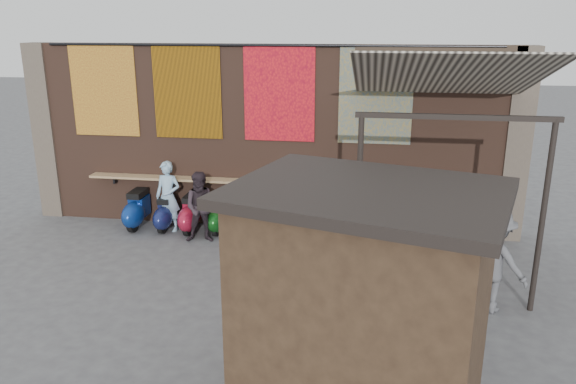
% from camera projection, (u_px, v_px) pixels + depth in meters
% --- Properties ---
extents(ground, '(70.00, 70.00, 0.00)m').
position_uv_depth(ground, '(241.00, 274.00, 10.29)').
color(ground, '#474749').
rests_on(ground, ground).
extents(brick_wall, '(10.00, 0.40, 4.00)m').
position_uv_depth(brick_wall, '(268.00, 138.00, 12.27)').
color(brick_wall, brown).
rests_on(brick_wall, ground).
extents(pier_left, '(0.50, 0.50, 4.00)m').
position_uv_depth(pier_left, '(48.00, 131.00, 13.03)').
color(pier_left, '#4C4238').
rests_on(pier_left, ground).
extents(pier_right, '(0.50, 0.50, 4.00)m').
position_uv_depth(pier_right, '(516.00, 146.00, 11.51)').
color(pier_right, '#4C4238').
rests_on(pier_right, ground).
extents(eating_counter, '(8.00, 0.32, 0.05)m').
position_uv_depth(eating_counter, '(265.00, 182.00, 12.18)').
color(eating_counter, '#9E7A51').
rests_on(eating_counter, brick_wall).
extents(shelf_box, '(0.66, 0.31, 0.24)m').
position_uv_depth(shelf_box, '(292.00, 177.00, 12.02)').
color(shelf_box, white).
rests_on(shelf_box, eating_counter).
extents(tapestry_redgold, '(1.50, 0.02, 2.00)m').
position_uv_depth(tapestry_redgold, '(104.00, 90.00, 12.30)').
color(tapestry_redgold, maroon).
rests_on(tapestry_redgold, brick_wall).
extents(tapestry_sun, '(1.50, 0.02, 2.00)m').
position_uv_depth(tapestry_sun, '(187.00, 92.00, 12.02)').
color(tapestry_sun, '#BD720B').
rests_on(tapestry_sun, brick_wall).
extents(tapestry_orange, '(1.50, 0.02, 2.00)m').
position_uv_depth(tapestry_orange, '(279.00, 94.00, 11.73)').
color(tapestry_orange, red).
rests_on(tapestry_orange, brick_wall).
extents(tapestry_multi, '(1.50, 0.02, 2.00)m').
position_uv_depth(tapestry_multi, '(376.00, 95.00, 11.44)').
color(tapestry_multi, '#235283').
rests_on(tapestry_multi, brick_wall).
extents(hang_rail, '(9.50, 0.06, 0.06)m').
position_uv_depth(hang_rail, '(264.00, 45.00, 11.48)').
color(hang_rail, black).
rests_on(hang_rail, brick_wall).
extents(scooter_stool_0, '(0.40, 0.89, 0.85)m').
position_uv_depth(scooter_stool_0, '(137.00, 210.00, 12.51)').
color(scooter_stool_0, navy).
rests_on(scooter_stool_0, ground).
extents(scooter_stool_1, '(0.35, 0.78, 0.74)m').
position_uv_depth(scooter_stool_1, '(166.00, 214.00, 12.42)').
color(scooter_stool_1, '#151D50').
rests_on(scooter_stool_1, ground).
extents(scooter_stool_2, '(0.39, 0.86, 0.81)m').
position_uv_depth(scooter_stool_2, '(191.00, 214.00, 12.29)').
color(scooter_stool_2, maroon).
rests_on(scooter_stool_2, ground).
extents(scooter_stool_3, '(0.36, 0.80, 0.76)m').
position_uv_depth(scooter_stool_3, '(219.00, 216.00, 12.27)').
color(scooter_stool_3, '#0E4713').
rests_on(scooter_stool_3, ground).
extents(scooter_stool_4, '(0.34, 0.76, 0.72)m').
position_uv_depth(scooter_stool_4, '(246.00, 219.00, 12.09)').
color(scooter_stool_4, '#0D1F96').
rests_on(scooter_stool_4, ground).
extents(scooter_stool_5, '(0.32, 0.71, 0.67)m').
position_uv_depth(scooter_stool_5, '(277.00, 221.00, 12.03)').
color(scooter_stool_5, '#105E0D').
rests_on(scooter_stool_5, ground).
extents(scooter_stool_6, '(0.32, 0.71, 0.67)m').
position_uv_depth(scooter_stool_6, '(302.00, 223.00, 11.96)').
color(scooter_stool_6, maroon).
rests_on(scooter_stool_6, ground).
extents(scooter_stool_7, '(0.37, 0.83, 0.79)m').
position_uv_depth(scooter_stool_7, '(331.00, 222.00, 11.83)').
color(scooter_stool_7, navy).
rests_on(scooter_stool_7, ground).
extents(scooter_stool_8, '(0.36, 0.81, 0.77)m').
position_uv_depth(scooter_stool_8, '(363.00, 223.00, 11.80)').
color(scooter_stool_8, '#823A0B').
rests_on(scooter_stool_8, ground).
extents(scooter_stool_9, '(0.32, 0.71, 0.67)m').
position_uv_depth(scooter_stool_9, '(392.00, 228.00, 11.65)').
color(scooter_stool_9, '#1C7060').
rests_on(scooter_stool_9, ground).
extents(diner_left, '(0.62, 0.45, 1.56)m').
position_uv_depth(diner_left, '(168.00, 196.00, 12.27)').
color(diner_left, '#92BAD5').
rests_on(diner_left, ground).
extents(diner_right, '(0.83, 0.71, 1.51)m').
position_uv_depth(diner_right, '(202.00, 207.00, 11.63)').
color(diner_right, '#2C2229').
rests_on(diner_right, ground).
extents(shopper_navy, '(1.13, 1.03, 1.85)m').
position_uv_depth(shopper_navy, '(425.00, 248.00, 9.09)').
color(shopper_navy, '#191734').
rests_on(shopper_navy, ground).
extents(shopper_grey, '(1.25, 1.13, 1.68)m').
position_uv_depth(shopper_grey, '(494.00, 261.00, 8.79)').
color(shopper_grey, '#5A5B5F').
rests_on(shopper_grey, ground).
extents(shopper_tan, '(0.99, 0.88, 1.70)m').
position_uv_depth(shopper_tan, '(362.00, 227.00, 10.24)').
color(shopper_tan, '#91735C').
rests_on(shopper_tan, ground).
extents(market_stall, '(2.90, 2.48, 2.68)m').
position_uv_depth(market_stall, '(363.00, 314.00, 6.18)').
color(market_stall, black).
rests_on(market_stall, ground).
extents(stall_roof, '(3.26, 2.83, 0.12)m').
position_uv_depth(stall_roof, '(368.00, 193.00, 5.78)').
color(stall_roof, black).
rests_on(stall_roof, market_stall).
extents(stall_sign, '(1.16, 0.38, 0.50)m').
position_uv_depth(stall_sign, '(389.00, 235.00, 6.84)').
color(stall_sign, gold).
rests_on(stall_sign, market_stall).
extents(stall_shelf, '(2.00, 0.68, 0.06)m').
position_uv_depth(stall_shelf, '(385.00, 306.00, 7.12)').
color(stall_shelf, '#473321').
rests_on(stall_shelf, market_stall).
extents(awning_canvas, '(3.20, 3.28, 0.97)m').
position_uv_depth(awning_canvas, '(447.00, 76.00, 9.61)').
color(awning_canvas, beige).
rests_on(awning_canvas, brick_wall).
extents(awning_ledger, '(3.30, 0.08, 0.12)m').
position_uv_depth(awning_ledger, '(440.00, 48.00, 11.00)').
color(awning_ledger, '#33261C').
rests_on(awning_ledger, brick_wall).
extents(awning_header, '(3.00, 0.08, 0.08)m').
position_uv_depth(awning_header, '(457.00, 117.00, 8.32)').
color(awning_header, black).
rests_on(awning_header, awning_post_left).
extents(awning_post_left, '(0.09, 0.09, 3.10)m').
position_uv_depth(awning_post_left, '(358.00, 210.00, 8.97)').
color(awning_post_left, black).
rests_on(awning_post_left, ground).
extents(awning_post_right, '(0.09, 0.09, 3.10)m').
position_uv_depth(awning_post_right, '(542.00, 219.00, 8.56)').
color(awning_post_right, black).
rests_on(awning_post_right, ground).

